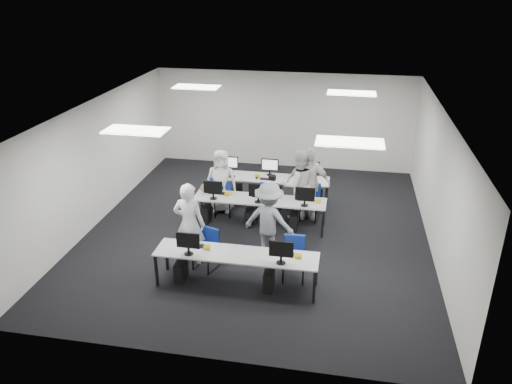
% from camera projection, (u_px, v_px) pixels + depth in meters
% --- Properties ---
extents(room, '(9.00, 9.02, 3.00)m').
position_uv_depth(room, '(258.00, 172.00, 11.52)').
color(room, black).
rests_on(room, ground).
extents(ceiling_panels, '(5.20, 4.60, 0.02)m').
position_uv_depth(ceiling_panels, '(258.00, 109.00, 10.92)').
color(ceiling_panels, white).
rests_on(ceiling_panels, room).
extents(desk_front, '(3.20, 0.70, 0.73)m').
position_uv_depth(desk_front, '(236.00, 256.00, 9.68)').
color(desk_front, '#ABADAF').
rests_on(desk_front, ground).
extents(desk_mid, '(3.20, 0.70, 0.73)m').
position_uv_depth(desk_mid, '(260.00, 201.00, 12.03)').
color(desk_mid, '#ABADAF').
rests_on(desk_mid, ground).
extents(desk_back, '(3.20, 0.70, 0.73)m').
position_uv_depth(desk_back, '(269.00, 179.00, 13.29)').
color(desk_back, '#ABADAF').
rests_on(desk_back, ground).
extents(equipment_front, '(2.51, 0.41, 1.19)m').
position_uv_depth(equipment_front, '(227.00, 270.00, 9.83)').
color(equipment_front, '#0C3EA8').
rests_on(equipment_front, desk_front).
extents(equipment_mid, '(2.91, 0.41, 1.19)m').
position_uv_depth(equipment_mid, '(252.00, 213.00, 12.17)').
color(equipment_mid, white).
rests_on(equipment_mid, desk_mid).
extents(equipment_back, '(2.91, 0.41, 1.19)m').
position_uv_depth(equipment_back, '(276.00, 191.00, 13.40)').
color(equipment_back, white).
rests_on(equipment_back, desk_back).
extents(chair_0, '(0.55, 0.58, 0.87)m').
position_uv_depth(chair_0, '(206.00, 256.00, 10.46)').
color(chair_0, navy).
rests_on(chair_0, ground).
extents(chair_1, '(0.47, 0.51, 0.90)m').
position_uv_depth(chair_1, '(294.00, 266.00, 10.09)').
color(chair_1, navy).
rests_on(chair_1, ground).
extents(chair_2, '(0.48, 0.51, 0.85)m').
position_uv_depth(chair_2, '(223.00, 205.00, 12.78)').
color(chair_2, navy).
rests_on(chair_2, ground).
extents(chair_3, '(0.47, 0.51, 0.90)m').
position_uv_depth(chair_3, '(266.00, 208.00, 12.57)').
color(chair_3, navy).
rests_on(chair_3, ground).
extents(chair_4, '(0.51, 0.54, 0.90)m').
position_uv_depth(chair_4, '(310.00, 208.00, 12.57)').
color(chair_4, navy).
rests_on(chair_4, ground).
extents(chair_5, '(0.57, 0.60, 0.90)m').
position_uv_depth(chair_5, '(220.00, 198.00, 13.11)').
color(chair_5, navy).
rests_on(chair_5, ground).
extents(chair_6, '(0.52, 0.55, 0.86)m').
position_uv_depth(chair_6, '(271.00, 203.00, 12.88)').
color(chair_6, navy).
rests_on(chair_6, ground).
extents(chair_7, '(0.53, 0.56, 0.86)m').
position_uv_depth(chair_7, '(304.00, 206.00, 12.73)').
color(chair_7, navy).
rests_on(chair_7, ground).
extents(handbag, '(0.36, 0.30, 0.25)m').
position_uv_depth(handbag, '(206.00, 188.00, 12.31)').
color(handbag, '#92734B').
rests_on(handbag, desk_mid).
extents(student_0, '(0.69, 0.47, 1.84)m').
position_uv_depth(student_0, '(189.00, 224.00, 10.39)').
color(student_0, silver).
rests_on(student_0, ground).
extents(student_1, '(1.08, 0.99, 1.81)m').
position_uv_depth(student_1, '(298.00, 185.00, 12.36)').
color(student_1, silver).
rests_on(student_1, ground).
extents(student_2, '(0.83, 0.55, 1.66)m').
position_uv_depth(student_2, '(221.00, 181.00, 12.78)').
color(student_2, silver).
rests_on(student_2, ground).
extents(student_3, '(1.08, 0.45, 1.85)m').
position_uv_depth(student_3, '(308.00, 183.00, 12.40)').
color(student_3, silver).
rests_on(student_3, ground).
extents(photographer, '(1.22, 0.84, 1.73)m').
position_uv_depth(photographer, '(269.00, 221.00, 10.66)').
color(photographer, gray).
rests_on(photographer, ground).
extents(dslr_camera, '(0.17, 0.20, 0.10)m').
position_uv_depth(dslr_camera, '(272.00, 178.00, 10.44)').
color(dslr_camera, black).
rests_on(dslr_camera, photographer).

